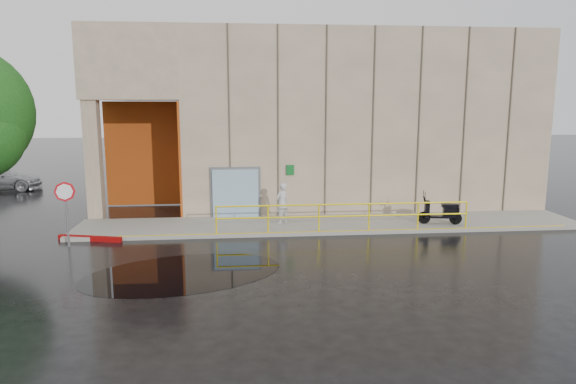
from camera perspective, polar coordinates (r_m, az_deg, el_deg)
name	(u,v)px	position (r m, az deg, el deg)	size (l,w,h in m)	color
ground	(229,263)	(16.06, -6.60, -7.87)	(120.00, 120.00, 0.00)	black
sidewalk	(331,224)	(20.70, 4.78, -3.58)	(20.00, 3.00, 0.15)	gray
building	(331,116)	(26.71, 4.77, 8.40)	(20.00, 10.17, 8.00)	gray
guardrail	(344,217)	(19.32, 6.25, -2.74)	(9.56, 0.06, 1.03)	yellow
person	(282,203)	(20.31, -0.65, -1.25)	(0.59, 0.39, 1.62)	silver
scooter	(441,205)	(21.05, 16.63, -1.43)	(1.73, 0.86, 1.31)	black
stop_sign	(65,199)	(18.88, -23.51, -0.71)	(0.65, 0.28, 2.27)	slate
red_curb	(90,238)	(19.76, -21.15, -4.83)	(2.40, 0.18, 0.18)	#840606
puddle	(183,273)	(15.37, -11.58, -8.83)	(5.82, 3.58, 0.01)	black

